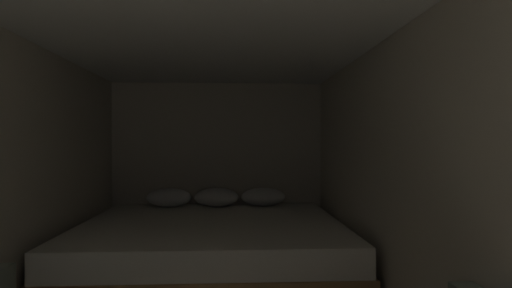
# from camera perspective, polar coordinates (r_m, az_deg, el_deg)

# --- Properties ---
(wall_back) EXTENTS (2.35, 0.05, 2.04)m
(wall_back) POSITION_cam_1_polar(r_m,az_deg,el_deg) (4.58, -5.26, -4.48)
(wall_back) COLOR beige
(wall_back) RESTS_ON ground
(wall_right) EXTENTS (0.05, 4.62, 2.04)m
(wall_right) POSITION_cam_1_polar(r_m,az_deg,el_deg) (2.46, 20.53, -8.40)
(wall_right) COLOR beige
(wall_right) RESTS_ON ground
(ceiling_slab) EXTENTS (2.35, 4.62, 0.05)m
(ceiling_slab) POSITION_cam_1_polar(r_m,az_deg,el_deg) (2.34, -7.58, 16.97)
(ceiling_slab) COLOR white
(ceiling_slab) RESTS_ON wall_left
(bed) EXTENTS (2.13, 2.00, 0.93)m
(bed) POSITION_cam_1_polar(r_m,az_deg,el_deg) (3.66, -5.93, -15.85)
(bed) COLOR #9E7247
(bed) RESTS_ON ground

